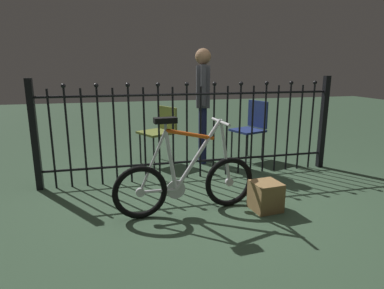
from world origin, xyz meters
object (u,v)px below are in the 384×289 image
(bicycle, at_px, (186,181))
(chair_olive, at_px, (161,129))
(chair_navy, at_px, (252,125))
(person_visitor, at_px, (203,96))
(display_crate, at_px, (266,196))

(bicycle, relative_size, chair_olive, 1.72)
(chair_navy, relative_size, person_visitor, 0.54)
(bicycle, bearing_deg, chair_navy, 49.27)
(bicycle, relative_size, display_crate, 4.94)
(bicycle, bearing_deg, display_crate, -10.34)
(chair_olive, xyz_separation_m, display_crate, (0.73, -1.81, -0.36))
(chair_navy, height_order, chair_olive, chair_navy)
(bicycle, height_order, chair_navy, bicycle)
(display_crate, bearing_deg, chair_navy, 70.69)
(chair_navy, bearing_deg, display_crate, -109.31)
(person_visitor, relative_size, display_crate, 5.72)
(chair_navy, xyz_separation_m, person_visitor, (-0.74, 0.02, 0.43))
(chair_navy, height_order, person_visitor, person_visitor)
(chair_navy, distance_m, person_visitor, 0.86)
(chair_navy, distance_m, display_crate, 1.83)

